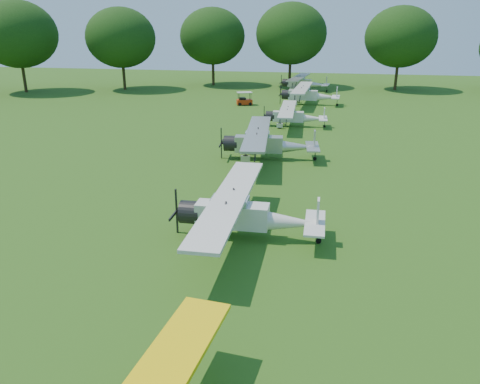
% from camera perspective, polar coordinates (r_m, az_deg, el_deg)
% --- Properties ---
extents(ground, '(160.00, 160.00, 0.00)m').
position_cam_1_polar(ground, '(23.16, -1.80, -4.99)').
color(ground, '#234E13').
rests_on(ground, ground).
extents(tree_belt, '(137.36, 130.27, 14.52)m').
position_cam_1_polar(tree_belt, '(20.74, 8.07, 14.96)').
color(tree_belt, '#312513').
rests_on(tree_belt, ground).
extents(aircraft_3, '(7.24, 11.50, 2.28)m').
position_cam_1_polar(aircraft_3, '(22.12, 0.43, -2.47)').
color(aircraft_3, silver).
rests_on(aircraft_3, ground).
extents(aircraft_4, '(7.50, 11.93, 2.34)m').
position_cam_1_polar(aircraft_4, '(35.30, 3.22, 6.16)').
color(aircraft_4, '#B9B9BE').
rests_on(aircraft_4, ground).
extents(aircraft_5, '(6.34, 10.09, 1.99)m').
position_cam_1_polar(aircraft_5, '(47.19, 6.50, 9.31)').
color(aircraft_5, silver).
rests_on(aircraft_5, ground).
extents(aircraft_6, '(7.54, 12.00, 2.37)m').
position_cam_1_polar(aircraft_6, '(60.54, 8.23, 11.79)').
color(aircraft_6, silver).
rests_on(aircraft_6, ground).
extents(aircraft_7, '(7.38, 11.73, 2.30)m').
position_cam_1_polar(aircraft_7, '(73.02, 7.69, 13.15)').
color(aircraft_7, '#B9B9BE').
rests_on(aircraft_7, ground).
extents(golf_cart, '(2.14, 1.68, 1.61)m').
position_cam_1_polar(golf_cart, '(59.80, 0.50, 11.07)').
color(golf_cart, red).
rests_on(golf_cart, ground).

